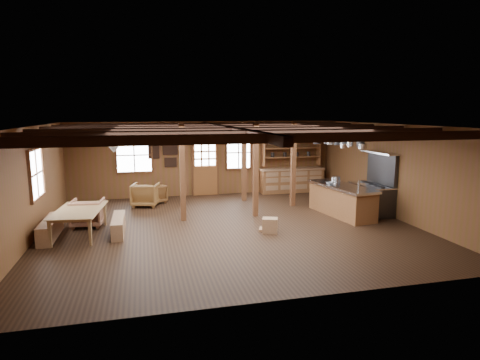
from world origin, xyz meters
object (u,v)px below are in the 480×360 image
(commercial_range, at_px, (373,194))
(armchair_a, at_px, (154,194))
(dining_table, at_px, (81,223))
(armchair_b, at_px, (146,195))
(kitchen_island, at_px, (342,200))
(armchair_c, at_px, (88,213))

(commercial_range, bearing_deg, armchair_a, 155.02)
(commercial_range, xyz_separation_m, dining_table, (-8.55, -0.27, -0.28))
(armchair_a, bearing_deg, dining_table, 30.08)
(armchair_a, height_order, armchair_b, armchair_b)
(kitchen_island, bearing_deg, armchair_b, 147.00)
(kitchen_island, height_order, armchair_c, kitchen_island)
(commercial_range, height_order, armchair_a, commercial_range)
(armchair_a, relative_size, armchair_c, 0.83)
(commercial_range, relative_size, armchair_c, 2.29)
(commercial_range, xyz_separation_m, armchair_b, (-6.91, 2.71, -0.24))
(kitchen_island, relative_size, armchair_a, 3.70)
(commercial_range, relative_size, dining_table, 0.98)
(commercial_range, relative_size, armchair_a, 2.76)
(armchair_c, bearing_deg, kitchen_island, -178.59)
(armchair_b, bearing_deg, armchair_a, -112.95)
(kitchen_island, distance_m, armchair_c, 7.47)
(commercial_range, bearing_deg, dining_table, -178.17)
(armchair_b, xyz_separation_m, armchair_c, (-1.59, -2.11, -0.01))
(kitchen_island, xyz_separation_m, armchair_b, (-5.86, 2.67, -0.09))
(dining_table, xyz_separation_m, armchair_a, (1.93, 3.36, -0.03))
(dining_table, distance_m, armchair_c, 0.87)
(kitchen_island, distance_m, dining_table, 7.51)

